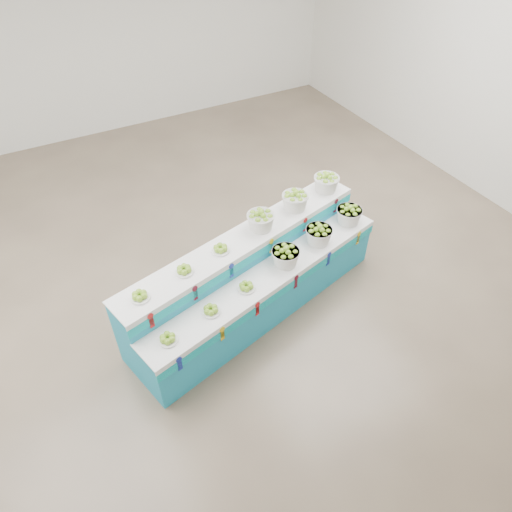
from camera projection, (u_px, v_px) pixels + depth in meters
name	position (u px, v px, depth m)	size (l,w,h in m)	color
ground	(208.00, 277.00, 6.60)	(10.00, 10.00, 0.00)	brown
back_wall	(87.00, 29.00, 8.50)	(10.00, 10.00, 0.00)	silver
display_stand	(256.00, 277.00, 5.87)	(3.57, 0.92, 1.02)	#209AC1
plate_lower_left	(168.00, 338.00, 4.85)	(0.21, 0.21, 0.09)	white
plate_lower_mid	(211.00, 310.00, 5.13)	(0.21, 0.21, 0.09)	white
plate_lower_right	(246.00, 286.00, 5.40)	(0.21, 0.21, 0.09)	white
basket_lower_left	(285.00, 256.00, 5.67)	(0.34, 0.34, 0.25)	silver
basket_lower_mid	(319.00, 234.00, 5.98)	(0.34, 0.34, 0.25)	silver
basket_lower_right	(349.00, 214.00, 6.29)	(0.34, 0.34, 0.25)	silver
plate_upper_left	(140.00, 295.00, 4.88)	(0.21, 0.21, 0.09)	white
plate_upper_mid	(184.00, 270.00, 5.17)	(0.21, 0.21, 0.09)	white
plate_upper_right	(221.00, 248.00, 5.44)	(0.21, 0.21, 0.09)	white
basket_upper_left	(261.00, 220.00, 5.71)	(0.34, 0.34, 0.25)	silver
basket_upper_mid	(295.00, 200.00, 6.02)	(0.34, 0.34, 0.25)	silver
basket_upper_right	(326.00, 182.00, 6.32)	(0.34, 0.34, 0.25)	silver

